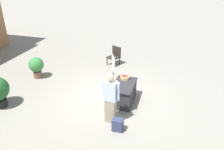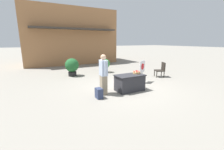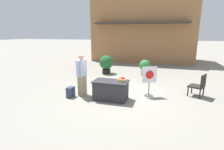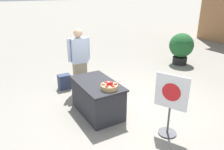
% 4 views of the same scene
% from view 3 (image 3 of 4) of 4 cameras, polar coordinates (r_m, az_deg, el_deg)
% --- Properties ---
extents(ground_plane, '(120.00, 120.00, 0.00)m').
position_cam_3_polar(ground_plane, '(7.50, 1.95, -6.56)').
color(ground_plane, gray).
extents(storefront_building, '(9.04, 5.27, 5.45)m').
position_cam_3_polar(storefront_building, '(17.49, 10.18, 13.82)').
color(storefront_building, '#9E6B42').
rests_on(storefront_building, ground_plane).
extents(display_table, '(1.37, 0.79, 0.76)m').
position_cam_3_polar(display_table, '(6.92, -0.39, -4.94)').
color(display_table, '#2D2D33').
rests_on(display_table, ground_plane).
extents(apple_basket, '(0.35, 0.35, 0.16)m').
position_cam_3_polar(apple_basket, '(6.75, 3.30, -1.55)').
color(apple_basket, tan).
rests_on(apple_basket, display_table).
extents(person_visitor, '(0.30, 0.61, 1.75)m').
position_cam_3_polar(person_visitor, '(7.36, -9.82, 0.14)').
color(person_visitor, gray).
rests_on(person_visitor, ground_plane).
extents(backpack, '(0.24, 0.34, 0.42)m').
position_cam_3_polar(backpack, '(7.42, -13.38, -5.42)').
color(backpack, '#2D3856').
rests_on(backpack, ground_plane).
extents(poster_board, '(0.57, 0.36, 1.25)m').
position_cam_3_polar(poster_board, '(7.37, 12.07, -1.59)').
color(poster_board, '#4C4C51').
rests_on(poster_board, ground_plane).
extents(patio_chair, '(0.74, 0.74, 0.95)m').
position_cam_3_polar(patio_chair, '(8.02, 26.59, -2.80)').
color(patio_chair, '#28231E').
rests_on(patio_chair, ground_plane).
extents(potted_plant_far_right, '(0.90, 0.90, 1.18)m').
position_cam_3_polar(potted_plant_far_right, '(11.36, -1.88, 3.88)').
color(potted_plant_far_right, black).
rests_on(potted_plant_far_right, ground_plane).
extents(potted_plant_near_right, '(0.68, 0.68, 1.00)m').
position_cam_3_polar(potted_plant_near_right, '(10.87, 10.65, 2.78)').
color(potted_plant_near_right, brown).
rests_on(potted_plant_near_right, ground_plane).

